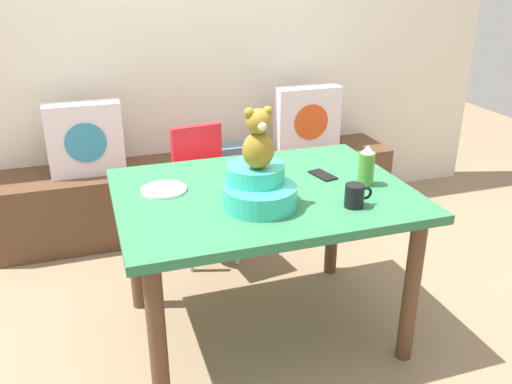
% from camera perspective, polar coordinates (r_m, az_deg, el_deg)
% --- Properties ---
extents(ground_plane, '(8.00, 8.00, 0.00)m').
position_cam_1_polar(ground_plane, '(2.73, 0.67, -14.27)').
color(ground_plane, '#8C7256').
extents(back_wall, '(4.40, 0.10, 2.60)m').
position_cam_1_polar(back_wall, '(3.63, -7.20, 17.34)').
color(back_wall, silver).
rests_on(back_wall, ground_plane).
extents(window_bench, '(2.60, 0.44, 0.46)m').
position_cam_1_polar(window_bench, '(3.64, -5.53, -0.04)').
color(window_bench, brown).
rests_on(window_bench, ground_plane).
extents(pillow_floral_left, '(0.44, 0.15, 0.44)m').
position_cam_1_polar(pillow_floral_left, '(3.40, -17.64, 5.34)').
color(pillow_floral_left, silver).
rests_on(pillow_floral_left, window_bench).
extents(pillow_floral_right, '(0.44, 0.15, 0.44)m').
position_cam_1_polar(pillow_floral_right, '(3.69, 5.44, 7.68)').
color(pillow_floral_right, silver).
rests_on(pillow_floral_right, window_bench).
extents(book_stack, '(0.20, 0.14, 0.08)m').
position_cam_1_polar(book_stack, '(3.59, -2.33, 4.36)').
color(book_stack, slate).
rests_on(book_stack, window_bench).
extents(dining_table, '(1.27, 0.96, 0.74)m').
position_cam_1_polar(dining_table, '(2.39, 0.75, -2.03)').
color(dining_table, '#2D7247').
rests_on(dining_table, ground_plane).
extents(highchair, '(0.36, 0.48, 0.79)m').
position_cam_1_polar(highchair, '(3.12, -5.38, 1.70)').
color(highchair, red).
rests_on(highchair, ground_plane).
extents(infant_seat_teal, '(0.30, 0.33, 0.16)m').
position_cam_1_polar(infant_seat_teal, '(2.18, 0.25, 0.37)').
color(infant_seat_teal, '#35C0A6').
rests_on(infant_seat_teal, dining_table).
extents(teddy_bear, '(0.13, 0.12, 0.25)m').
position_cam_1_polar(teddy_bear, '(2.11, 0.26, 5.54)').
color(teddy_bear, olive).
rests_on(teddy_bear, infant_seat_teal).
extents(ketchup_bottle, '(0.07, 0.07, 0.18)m').
position_cam_1_polar(ketchup_bottle, '(2.43, 11.62, 2.67)').
color(ketchup_bottle, '#4C8C33').
rests_on(ketchup_bottle, dining_table).
extents(coffee_mug, '(0.12, 0.08, 0.09)m').
position_cam_1_polar(coffee_mug, '(2.21, 10.45, -0.38)').
color(coffee_mug, black).
rests_on(coffee_mug, dining_table).
extents(dinner_plate_near, '(0.20, 0.20, 0.01)m').
position_cam_1_polar(dinner_plate_near, '(2.52, 0.71, 1.96)').
color(dinner_plate_near, white).
rests_on(dinner_plate_near, dining_table).
extents(dinner_plate_far, '(0.20, 0.20, 0.01)m').
position_cam_1_polar(dinner_plate_far, '(2.37, -9.75, 0.25)').
color(dinner_plate_far, white).
rests_on(dinner_plate_far, dining_table).
extents(cell_phone, '(0.10, 0.16, 0.01)m').
position_cam_1_polar(cell_phone, '(2.53, 7.08, 1.80)').
color(cell_phone, black).
rests_on(cell_phone, dining_table).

